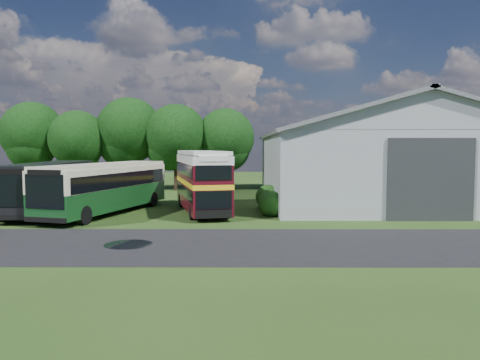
{
  "coord_description": "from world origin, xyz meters",
  "views": [
    {
      "loc": [
        3.66,
        -24.03,
        4.45
      ],
      "look_at": [
        3.56,
        8.0,
        2.19
      ],
      "focal_mm": 35.0,
      "sensor_mm": 36.0,
      "label": 1
    }
  ],
  "objects_px": {
    "storage_shed": "(374,150)",
    "bus_maroon_double": "(202,182)",
    "bus_green_single": "(106,187)",
    "bus_dark_single": "(49,186)"
  },
  "relations": [
    {
      "from": "bus_green_single",
      "to": "bus_maroon_double",
      "type": "bearing_deg",
      "value": 23.33
    },
    {
      "from": "storage_shed",
      "to": "bus_maroon_double",
      "type": "relative_size",
      "value": 2.46
    },
    {
      "from": "bus_maroon_double",
      "to": "storage_shed",
      "type": "bearing_deg",
      "value": 17.05
    },
    {
      "from": "bus_maroon_double",
      "to": "bus_dark_single",
      "type": "distance_m",
      "value": 10.54
    },
    {
      "from": "storage_shed",
      "to": "bus_green_single",
      "type": "bearing_deg",
      "value": -156.1
    },
    {
      "from": "bus_maroon_double",
      "to": "bus_dark_single",
      "type": "relative_size",
      "value": 0.81
    },
    {
      "from": "bus_green_single",
      "to": "bus_dark_single",
      "type": "distance_m",
      "value": 4.36
    },
    {
      "from": "storage_shed",
      "to": "bus_maroon_double",
      "type": "xyz_separation_m",
      "value": [
        -14.06,
        -8.19,
        -2.07
      ]
    },
    {
      "from": "storage_shed",
      "to": "bus_dark_single",
      "type": "distance_m",
      "value": 25.97
    },
    {
      "from": "bus_dark_single",
      "to": "bus_maroon_double",
      "type": "bearing_deg",
      "value": -3.98
    }
  ]
}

